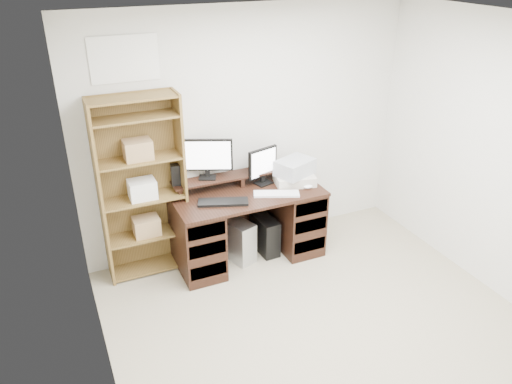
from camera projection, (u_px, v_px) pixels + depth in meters
room at (360, 219)px, 3.46m from camera, size 3.54×4.04×2.54m
desk at (248, 224)px, 5.13m from camera, size 1.50×0.70×0.75m
riser_shelf at (239, 176)px, 5.10m from camera, size 1.40×0.22×0.12m
monitor_wide at (207, 156)px, 4.90m from camera, size 0.48×0.23×0.41m
monitor_small at (263, 165)px, 5.07m from camera, size 0.35×0.17×0.38m
speaker at (176, 175)px, 4.81m from camera, size 0.09×0.09×0.21m
keyboard_black at (223, 202)px, 4.75m from camera, size 0.50×0.31×0.03m
keyboard_white at (276, 194)px, 4.92m from camera, size 0.47×0.30×0.02m
mouse at (308, 186)px, 5.05m from camera, size 0.11×0.09×0.04m
printer at (294, 179)px, 5.14m from camera, size 0.45×0.38×0.10m
basket at (295, 167)px, 5.08m from camera, size 0.45×0.39×0.16m
tower_silver at (236, 239)px, 5.18m from camera, size 0.33×0.48×0.44m
tower_black at (265, 234)px, 5.31m from camera, size 0.19×0.41×0.40m
bookshelf at (142, 186)px, 4.71m from camera, size 0.80×0.30×1.80m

